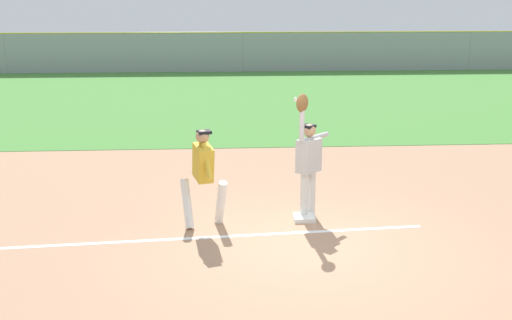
{
  "coord_description": "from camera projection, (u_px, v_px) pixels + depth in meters",
  "views": [
    {
      "loc": [
        -1.35,
        -9.02,
        3.9
      ],
      "look_at": [
        -0.69,
        1.48,
        1.05
      ],
      "focal_mm": 42.81,
      "sensor_mm": 36.0,
      "label": 1
    }
  ],
  "objects": [
    {
      "name": "ground_plane",
      "position": [
        305.0,
        246.0,
        9.79
      ],
      "size": [
        72.44,
        72.44,
        0.0
      ],
      "primitive_type": "plane",
      "color": "tan"
    },
    {
      "name": "outfield_grass",
      "position": [
        252.0,
        97.0,
        24.14
      ],
      "size": [
        48.64,
        16.65,
        0.01
      ],
      "primitive_type": "cube",
      "color": "#478438",
      "rests_on": "ground_plane"
    },
    {
      "name": "chalk_foul_line",
      "position": [
        66.0,
        245.0,
        9.84
      ],
      "size": [
        11.97,
        1.01,
        0.01
      ],
      "primitive_type": "cube",
      "rotation": [
        0.0,
        0.0,
        0.08
      ],
      "color": "white",
      "rests_on": "ground_plane"
    },
    {
      "name": "first_base",
      "position": [
        304.0,
        218.0,
        10.94
      ],
      "size": [
        0.39,
        0.39,
        0.08
      ],
      "primitive_type": "cube",
      "rotation": [
        0.0,
        0.0,
        -0.02
      ],
      "color": "white",
      "rests_on": "ground_plane"
    },
    {
      "name": "fielder",
      "position": [
        308.0,
        157.0,
        10.81
      ],
      "size": [
        0.72,
        0.71,
        2.28
      ],
      "rotation": [
        0.0,
        0.0,
        2.35
      ],
      "color": "silver",
      "rests_on": "ground_plane"
    },
    {
      "name": "runner",
      "position": [
        203.0,
        171.0,
        10.4
      ],
      "size": [
        0.86,
        0.83,
        1.72
      ],
      "rotation": [
        0.0,
        0.0,
        0.31
      ],
      "color": "white",
      "rests_on": "ground_plane"
    },
    {
      "name": "baseball",
      "position": [
        296.0,
        99.0,
        10.93
      ],
      "size": [
        0.07,
        0.07,
        0.07
      ],
      "primitive_type": "sphere",
      "color": "white"
    },
    {
      "name": "outfield_fence",
      "position": [
        243.0,
        52.0,
        31.89
      ],
      "size": [
        48.72,
        0.08,
        2.07
      ],
      "color": "#93999E",
      "rests_on": "ground_plane"
    },
    {
      "name": "parked_car_blue",
      "position": [
        84.0,
        54.0,
        34.69
      ],
      "size": [
        4.55,
        2.41,
        1.25
      ],
      "rotation": [
        0.0,
        0.0,
        0.09
      ],
      "color": "#23389E",
      "rests_on": "ground_plane"
    },
    {
      "name": "parked_car_black",
      "position": [
        169.0,
        54.0,
        34.63
      ],
      "size": [
        4.53,
        2.37,
        1.25
      ],
      "rotation": [
        0.0,
        0.0,
        0.07
      ],
      "color": "black",
      "rests_on": "ground_plane"
    },
    {
      "name": "parked_car_tan",
      "position": [
        251.0,
        53.0,
        35.16
      ],
      "size": [
        4.53,
        2.37,
        1.25
      ],
      "rotation": [
        0.0,
        0.0,
        0.07
      ],
      "color": "tan",
      "rests_on": "ground_plane"
    },
    {
      "name": "parked_car_silver",
      "position": [
        326.0,
        53.0,
        34.98
      ],
      "size": [
        4.57,
        2.47,
        1.25
      ],
      "rotation": [
        0.0,
        0.0,
        -0.1
      ],
      "color": "#B7B7BC",
      "rests_on": "ground_plane"
    }
  ]
}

